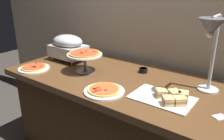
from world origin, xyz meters
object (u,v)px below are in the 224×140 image
Objects in this scene: pizza_plate_front at (34,68)px; pizza_plate_raised_stand at (85,56)px; pizza_plate_center at (104,90)px; sandwich_platter at (168,97)px; heat_lamp at (211,36)px; chafing_dish at (68,46)px; sauce_cup_near at (143,70)px.

pizza_plate_front is 0.47m from pizza_plate_raised_stand.
pizza_plate_center is at bearing 0.27° from pizza_plate_front.
pizza_plate_front is 1.17m from sandwich_platter.
sandwich_platter is (-0.16, -0.17, -0.38)m from heat_lamp.
pizza_plate_raised_stand reaches higher than sandwich_platter.
heat_lamp is at bearing 13.42° from pizza_plate_front.
pizza_plate_front is (-0.06, -0.35, -0.13)m from chafing_dish.
sauce_cup_near is at bearing 137.02° from sandwich_platter.
pizza_plate_raised_stand is 0.74× the size of sandwich_platter.
chafing_dish is 4.71× the size of sauce_cup_near.
sauce_cup_near is (-0.53, 0.17, -0.38)m from heat_lamp.
heat_lamp is 0.96m from pizza_plate_raised_stand.
pizza_plate_front is 0.91× the size of pizza_plate_raised_stand.
pizza_plate_raised_stand is 4.07× the size of sauce_cup_near.
pizza_plate_raised_stand is 0.49m from sauce_cup_near.
pizza_plate_center is 0.97× the size of pizza_plate_raised_stand.
pizza_plate_raised_stand is (0.40, 0.21, 0.13)m from pizza_plate_front.
pizza_plate_raised_stand is at bearing 174.98° from sandwich_platter.
sandwich_platter reaches higher than sauce_cup_near.
pizza_plate_raised_stand reaches higher than pizza_plate_center.
chafing_dish is 1.28m from heat_lamp.
sandwich_platter is (0.40, 0.14, 0.01)m from pizza_plate_center.
pizza_plate_raised_stand is at bearing -145.42° from sauce_cup_near.
heat_lamp is (1.26, -0.03, 0.26)m from chafing_dish.
pizza_plate_center is at bearing -160.26° from sandwich_platter.
pizza_plate_front is 0.76m from pizza_plate_center.
heat_lamp is 1.81× the size of pizza_plate_raised_stand.
sauce_cup_near is (-0.36, 0.34, -0.00)m from sandwich_platter.
chafing_dish reaches higher than pizza_plate_front.
pizza_plate_front is 0.94× the size of pizza_plate_center.
chafing_dish is 0.38m from pizza_plate_front.
pizza_plate_front is at bearing -166.58° from heat_lamp.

